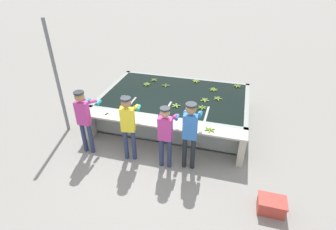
# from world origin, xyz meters

# --- Properties ---
(ground_plane) EXTENTS (80.00, 80.00, 0.00)m
(ground_plane) POSITION_xyz_m (0.00, 0.00, 0.00)
(ground_plane) COLOR gray
(ground_plane) RESTS_ON ground
(wash_tank) EXTENTS (4.36, 2.81, 0.84)m
(wash_tank) POSITION_xyz_m (0.00, 1.85, 0.41)
(wash_tank) COLOR gray
(wash_tank) RESTS_ON ground
(work_ledge) EXTENTS (4.36, 0.45, 0.84)m
(work_ledge) POSITION_xyz_m (0.00, 0.23, 0.60)
(work_ledge) COLOR #B7B2A3
(work_ledge) RESTS_ON ground
(worker_0) EXTENTS (0.41, 0.73, 1.75)m
(worker_0) POSITION_xyz_m (-1.77, -0.36, 1.07)
(worker_0) COLOR navy
(worker_0) RESTS_ON ground
(worker_1) EXTENTS (0.48, 0.75, 1.74)m
(worker_1) POSITION_xyz_m (-0.61, -0.33, 1.06)
(worker_1) COLOR navy
(worker_1) RESTS_ON ground
(worker_2) EXTENTS (0.41, 0.72, 1.64)m
(worker_2) POSITION_xyz_m (0.32, -0.36, 0.99)
(worker_2) COLOR navy
(worker_2) RESTS_ON ground
(worker_3) EXTENTS (0.42, 0.73, 1.77)m
(worker_3) POSITION_xyz_m (0.87, -0.26, 1.09)
(worker_3) COLOR #1E2328
(worker_3) RESTS_ON ground
(banana_bunch_floating_0) EXTENTS (0.26, 0.26, 0.08)m
(banana_bunch_floating_0) POSITION_xyz_m (-1.41, 1.25, 0.85)
(banana_bunch_floating_0) COLOR #7FAD33
(banana_bunch_floating_0) RESTS_ON wash_tank
(banana_bunch_floating_1) EXTENTS (0.26, 0.26, 0.08)m
(banana_bunch_floating_1) POSITION_xyz_m (-0.95, 2.70, 0.85)
(banana_bunch_floating_1) COLOR #7FAD33
(banana_bunch_floating_1) RESTS_ON wash_tank
(banana_bunch_floating_2) EXTENTS (0.27, 0.28, 0.08)m
(banana_bunch_floating_2) POSITION_xyz_m (1.09, 2.48, 0.85)
(banana_bunch_floating_2) COLOR #7FAD33
(banana_bunch_floating_2) RESTS_ON wash_tank
(banana_bunch_floating_3) EXTENTS (0.28, 0.28, 0.08)m
(banana_bunch_floating_3) POSITION_xyz_m (-0.45, 2.38, 0.85)
(banana_bunch_floating_3) COLOR #75A333
(banana_bunch_floating_3) RESTS_ON wash_tank
(banana_bunch_floating_4) EXTENTS (0.27, 0.28, 0.08)m
(banana_bunch_floating_4) POSITION_xyz_m (0.92, 1.24, 0.85)
(banana_bunch_floating_4) COLOR #75A333
(banana_bunch_floating_4) RESTS_ON wash_tank
(banana_bunch_floating_5) EXTENTS (0.28, 0.26, 0.08)m
(banana_bunch_floating_5) POSITION_xyz_m (0.19, 1.15, 0.85)
(banana_bunch_floating_5) COLOR #93BC3D
(banana_bunch_floating_5) RESTS_ON wash_tank
(banana_bunch_floating_6) EXTENTS (0.28, 0.27, 0.08)m
(banana_bunch_floating_6) POSITION_xyz_m (0.44, 2.99, 0.85)
(banana_bunch_floating_6) COLOR #93BC3D
(banana_bunch_floating_6) RESTS_ON wash_tank
(banana_bunch_floating_7) EXTENTS (0.26, 0.28, 0.08)m
(banana_bunch_floating_7) POSITION_xyz_m (1.28, 1.90, 0.85)
(banana_bunch_floating_7) COLOR #8CB738
(banana_bunch_floating_7) RESTS_ON wash_tank
(banana_bunch_floating_8) EXTENTS (0.27, 0.28, 0.08)m
(banana_bunch_floating_8) POSITION_xyz_m (-1.08, 2.30, 0.85)
(banana_bunch_floating_8) COLOR #7FAD33
(banana_bunch_floating_8) RESTS_ON wash_tank
(banana_bunch_floating_9) EXTENTS (0.27, 0.28, 0.08)m
(banana_bunch_floating_9) POSITION_xyz_m (1.80, 2.95, 0.85)
(banana_bunch_floating_9) COLOR #75A333
(banana_bunch_floating_9) RESTS_ON wash_tank
(banana_bunch_floating_10) EXTENTS (0.27, 0.27, 0.08)m
(banana_bunch_floating_10) POSITION_xyz_m (0.93, 1.70, 0.85)
(banana_bunch_floating_10) COLOR #9EC642
(banana_bunch_floating_10) RESTS_ON wash_tank
(banana_bunch_ledge_0) EXTENTS (0.26, 0.26, 0.08)m
(banana_bunch_ledge_0) POSITION_xyz_m (-0.86, 0.32, 0.86)
(banana_bunch_ledge_0) COLOR #8CB738
(banana_bunch_ledge_0) RESTS_ON work_ledge
(banana_bunch_ledge_1) EXTENTS (0.27, 0.28, 0.08)m
(banana_bunch_ledge_1) POSITION_xyz_m (1.27, 0.20, 0.86)
(banana_bunch_ledge_1) COLOR #7FAD33
(banana_bunch_ledge_1) RESTS_ON work_ledge
(knife_0) EXTENTS (0.18, 0.33, 0.02)m
(knife_0) POSITION_xyz_m (-1.45, 0.29, 0.85)
(knife_0) COLOR silver
(knife_0) RESTS_ON work_ledge
(crate) EXTENTS (0.55, 0.39, 0.32)m
(crate) POSITION_xyz_m (2.74, -1.14, 0.16)
(crate) COLOR #B73D33
(crate) RESTS_ON ground
(support_post_left) EXTENTS (0.09, 0.09, 3.20)m
(support_post_left) POSITION_xyz_m (-2.92, 0.38, 1.60)
(support_post_left) COLOR slate
(support_post_left) RESTS_ON ground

